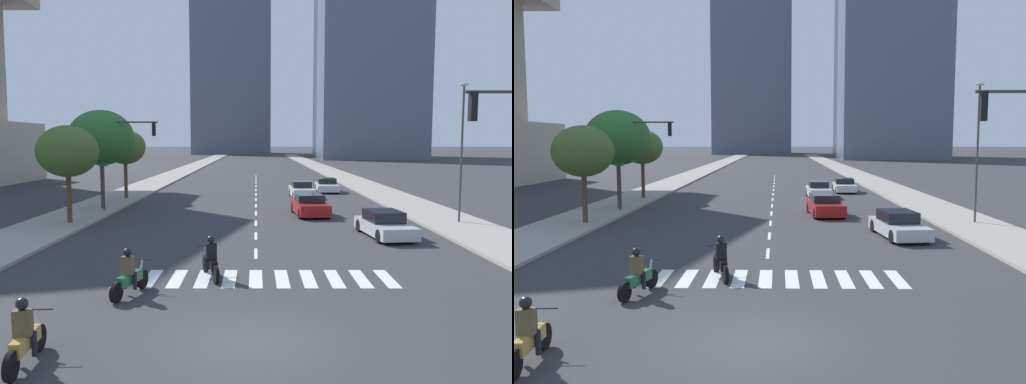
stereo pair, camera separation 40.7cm
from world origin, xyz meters
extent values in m
plane|color=#333335|center=(0.00, 0.00, 0.00)|extent=(800.00, 800.00, 0.00)
cube|color=gray|center=(11.23, 30.00, 0.07)|extent=(4.00, 260.00, 0.15)
cube|color=gray|center=(-11.23, 30.00, 0.07)|extent=(4.00, 260.00, 0.15)
cube|color=silver|center=(-4.50, 5.63, 0.00)|extent=(0.45, 2.36, 0.01)
cube|color=silver|center=(-3.60, 5.63, 0.00)|extent=(0.45, 2.36, 0.01)
cube|color=silver|center=(-2.70, 5.63, 0.00)|extent=(0.45, 2.36, 0.01)
cube|color=silver|center=(-1.80, 5.63, 0.00)|extent=(0.45, 2.36, 0.01)
cube|color=silver|center=(-0.90, 5.63, 0.00)|extent=(0.45, 2.36, 0.01)
cube|color=silver|center=(0.00, 5.63, 0.00)|extent=(0.45, 2.36, 0.01)
cube|color=silver|center=(0.90, 5.63, 0.00)|extent=(0.45, 2.36, 0.01)
cube|color=silver|center=(1.80, 5.63, 0.00)|extent=(0.45, 2.36, 0.01)
cube|color=silver|center=(2.70, 5.63, 0.00)|extent=(0.45, 2.36, 0.01)
cube|color=silver|center=(3.60, 5.63, 0.00)|extent=(0.45, 2.36, 0.01)
cube|color=silver|center=(4.50, 5.63, 0.00)|extent=(0.45, 2.36, 0.01)
cube|color=silver|center=(0.00, 9.63, 0.00)|extent=(0.14, 2.00, 0.01)
cube|color=silver|center=(0.00, 13.63, 0.00)|extent=(0.14, 2.00, 0.01)
cube|color=silver|center=(0.00, 17.63, 0.00)|extent=(0.14, 2.00, 0.01)
cube|color=silver|center=(0.00, 21.63, 0.00)|extent=(0.14, 2.00, 0.01)
cube|color=silver|center=(0.00, 25.63, 0.00)|extent=(0.14, 2.00, 0.01)
cube|color=silver|center=(0.00, 29.63, 0.00)|extent=(0.14, 2.00, 0.01)
cube|color=silver|center=(0.00, 33.63, 0.00)|extent=(0.14, 2.00, 0.01)
cube|color=silver|center=(0.00, 37.63, 0.00)|extent=(0.14, 2.00, 0.01)
cube|color=silver|center=(0.00, 41.63, 0.00)|extent=(0.14, 2.00, 0.01)
cube|color=silver|center=(0.00, 45.63, 0.00)|extent=(0.14, 2.00, 0.01)
cube|color=silver|center=(0.00, 49.63, 0.00)|extent=(0.14, 2.00, 0.01)
cube|color=silver|center=(0.00, 53.63, 0.00)|extent=(0.14, 2.00, 0.01)
cube|color=silver|center=(0.00, 57.63, 0.00)|extent=(0.14, 2.00, 0.01)
cylinder|color=black|center=(-4.88, -0.47, 0.30)|extent=(0.15, 0.61, 0.60)
cylinder|color=black|center=(-4.81, -1.97, 0.30)|extent=(0.15, 0.61, 0.60)
cube|color=#B28E38|center=(-4.85, -1.22, 0.52)|extent=(0.28, 1.21, 0.32)
cylinder|color=#B2B2B7|center=(-4.88, -0.57, 0.60)|extent=(0.08, 0.32, 0.67)
cylinder|color=black|center=(-4.88, -0.52, 0.97)|extent=(0.70, 0.07, 0.04)
cube|color=brown|center=(-4.84, -1.32, 0.96)|extent=(0.37, 0.26, 0.55)
sphere|color=black|center=(-4.84, -1.32, 1.36)|extent=(0.26, 0.26, 0.26)
cylinder|color=black|center=(-5.03, -1.23, 0.47)|extent=(0.13, 0.13, 0.55)
cylinder|color=black|center=(-4.67, -1.21, 0.47)|extent=(0.13, 0.13, 0.55)
cylinder|color=black|center=(-3.64, 4.48, 0.30)|extent=(0.28, 0.61, 0.60)
cylinder|color=black|center=(-4.07, 2.98, 0.30)|extent=(0.28, 0.61, 0.60)
cube|color=#1E6038|center=(-3.86, 3.73, 0.52)|extent=(0.56, 1.26, 0.32)
cylinder|color=#B2B2B7|center=(-3.67, 4.39, 0.60)|extent=(0.15, 0.32, 0.67)
cylinder|color=black|center=(-3.65, 4.43, 0.97)|extent=(0.68, 0.23, 0.04)
cube|color=brown|center=(-3.88, 3.63, 0.96)|extent=(0.41, 0.33, 0.55)
sphere|color=black|center=(-3.88, 3.63, 1.36)|extent=(0.26, 0.26, 0.26)
cylinder|color=black|center=(-4.03, 3.78, 0.47)|extent=(0.15, 0.15, 0.55)
cylinder|color=black|center=(-3.68, 3.68, 0.47)|extent=(0.15, 0.15, 0.55)
cylinder|color=black|center=(-1.81, 6.57, 0.30)|extent=(0.29, 0.61, 0.60)
cylinder|color=black|center=(-1.32, 5.02, 0.30)|extent=(0.29, 0.61, 0.60)
cube|color=black|center=(-1.57, 5.79, 0.52)|extent=(0.60, 1.31, 0.32)
cylinder|color=#B2B2B7|center=(-1.78, 6.48, 0.60)|extent=(0.15, 0.32, 0.67)
cylinder|color=black|center=(-1.80, 6.53, 0.97)|extent=(0.68, 0.24, 0.04)
cube|color=black|center=(-1.54, 5.70, 0.96)|extent=(0.42, 0.34, 0.55)
sphere|color=black|center=(-1.54, 5.70, 1.36)|extent=(0.26, 0.26, 0.26)
cylinder|color=black|center=(-1.74, 5.74, 0.47)|extent=(0.15, 0.15, 0.55)
cylinder|color=black|center=(-1.39, 5.85, 0.47)|extent=(0.15, 0.15, 0.55)
cube|color=#B7BABF|center=(6.36, 13.42, 0.45)|extent=(2.24, 4.68, 0.58)
cube|color=black|center=(6.34, 13.65, 1.01)|extent=(1.77, 2.18, 0.54)
cylinder|color=black|center=(7.32, 11.98, 0.32)|extent=(0.29, 0.66, 0.64)
cylinder|color=black|center=(5.72, 11.81, 0.32)|extent=(0.29, 0.66, 0.64)
cylinder|color=black|center=(7.00, 15.03, 0.32)|extent=(0.29, 0.66, 0.64)
cylinder|color=black|center=(5.41, 14.87, 0.32)|extent=(0.29, 0.66, 0.64)
cube|color=silver|center=(3.79, 30.96, 0.51)|extent=(1.87, 4.66, 0.69)
cube|color=black|center=(3.79, 31.19, 1.11)|extent=(1.58, 2.12, 0.52)
cylinder|color=black|center=(4.62, 29.42, 0.32)|extent=(0.24, 0.65, 0.64)
cylinder|color=black|center=(3.06, 29.37, 0.32)|extent=(0.24, 0.65, 0.64)
cylinder|color=black|center=(4.53, 32.55, 0.32)|extent=(0.24, 0.65, 0.64)
cylinder|color=black|center=(2.97, 32.51, 0.32)|extent=(0.24, 0.65, 0.64)
cube|color=maroon|center=(3.43, 20.76, 0.50)|extent=(2.21, 4.38, 0.69)
cube|color=black|center=(3.41, 20.98, 1.09)|extent=(1.80, 2.03, 0.47)
cylinder|color=black|center=(4.39, 19.39, 0.32)|extent=(0.27, 0.66, 0.64)
cylinder|color=black|center=(2.69, 19.26, 0.32)|extent=(0.27, 0.66, 0.64)
cylinder|color=black|center=(4.17, 22.27, 0.32)|extent=(0.27, 0.66, 0.64)
cylinder|color=black|center=(2.46, 22.14, 0.32)|extent=(0.27, 0.66, 0.64)
cube|color=silver|center=(6.56, 35.84, 0.46)|extent=(1.92, 4.39, 0.61)
cube|color=black|center=(6.56, 36.06, 1.01)|extent=(1.65, 1.99, 0.49)
cylinder|color=black|center=(7.36, 34.35, 0.32)|extent=(0.23, 0.64, 0.64)
cylinder|color=black|center=(5.70, 34.38, 0.32)|extent=(0.23, 0.64, 0.64)
cylinder|color=black|center=(7.42, 37.31, 0.32)|extent=(0.23, 0.64, 0.64)
cylinder|color=black|center=(5.76, 37.34, 0.32)|extent=(0.23, 0.64, 0.64)
cube|color=black|center=(6.74, 4.47, 5.77)|extent=(0.20, 0.28, 0.90)
sphere|color=red|center=(6.74, 4.47, 6.07)|extent=(0.18, 0.18, 0.18)
sphere|color=orange|center=(6.74, 4.47, 5.77)|extent=(0.18, 0.18, 0.18)
sphere|color=green|center=(6.74, 4.47, 5.47)|extent=(0.18, 0.18, 0.18)
cylinder|color=#333335|center=(-10.03, 22.10, 3.24)|extent=(0.14, 0.14, 6.17)
cylinder|color=#333335|center=(-8.21, 22.10, 5.92)|extent=(3.64, 0.10, 0.10)
cube|color=black|center=(-6.64, 22.10, 5.47)|extent=(0.20, 0.28, 0.90)
sphere|color=red|center=(-6.64, 22.10, 5.77)|extent=(0.18, 0.18, 0.18)
sphere|color=orange|center=(-6.64, 22.10, 5.47)|extent=(0.18, 0.18, 0.18)
sphere|color=green|center=(-6.64, 22.10, 5.17)|extent=(0.18, 0.18, 0.18)
cube|color=#19662D|center=(-10.03, 22.10, 3.15)|extent=(0.60, 0.04, 0.18)
cylinder|color=#3F3F42|center=(11.53, 17.28, 3.93)|extent=(0.12, 0.12, 7.56)
ellipsoid|color=beige|center=(11.53, 17.28, 7.81)|extent=(0.50, 0.24, 0.20)
cylinder|color=#4C3823|center=(-10.43, 16.93, 1.47)|extent=(0.28, 0.28, 2.64)
ellipsoid|color=#426028|center=(-10.43, 16.93, 4.14)|extent=(3.37, 3.37, 2.87)
cylinder|color=#4C3823|center=(-10.43, 23.27, 1.66)|extent=(0.28, 0.28, 3.02)
ellipsoid|color=#2D662D|center=(-10.43, 23.27, 4.92)|extent=(4.38, 4.38, 3.72)
cylinder|color=#4C3823|center=(-10.43, 29.56, 1.54)|extent=(0.28, 0.28, 2.78)
ellipsoid|color=#426028|center=(-10.43, 29.56, 4.23)|extent=(3.25, 3.25, 2.76)
cube|color=slate|center=(-8.62, 178.02, 48.17)|extent=(27.16, 27.33, 96.35)
camera|label=1|loc=(0.01, -11.71, 4.72)|focal=36.25mm
camera|label=2|loc=(0.41, -11.71, 4.72)|focal=36.25mm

